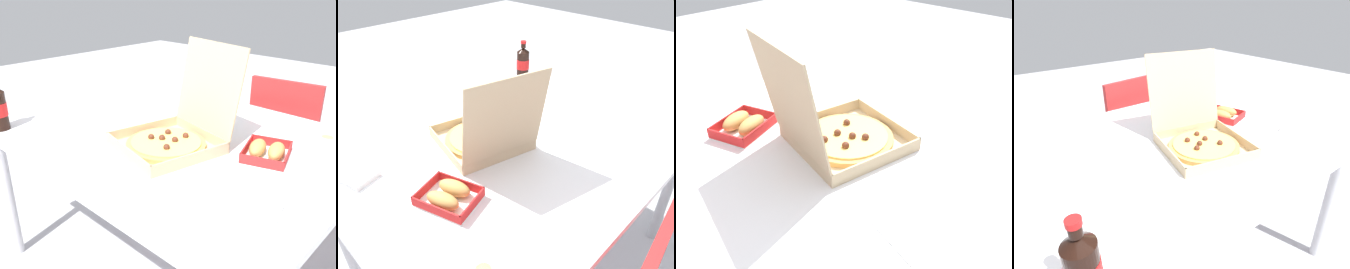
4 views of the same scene
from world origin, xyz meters
The scene contains 5 objects.
dining_table centered at (0.00, 0.00, 0.65)m, with size 1.42×1.07×0.71m.
pizza_box_open centered at (0.09, -0.09, 0.76)m, with size 0.41×0.46×0.37m.
bread_side_box centered at (0.39, 0.06, 0.73)m, with size 0.20×0.23×0.06m.
paper_menu centered at (-0.31, 0.05, 0.71)m, with size 0.21×0.15×0.00m, color white.
napkin_pile centered at (0.55, -0.26, 0.72)m, with size 0.11×0.11×0.02m, color white.
Camera 3 is at (-0.56, 0.58, 1.35)m, focal length 37.18 mm.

